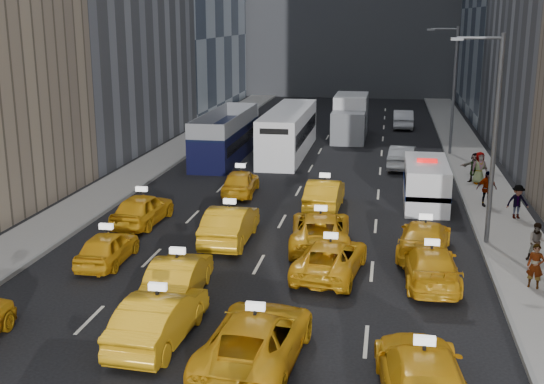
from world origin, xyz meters
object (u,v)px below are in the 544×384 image
at_px(nypd_van, 426,184).
at_px(box_truck, 350,117).
at_px(city_bus, 289,132).
at_px(double_decker, 226,136).
at_px(pedestrian_0, 535,266).

height_order(nypd_van, box_truck, box_truck).
bearing_deg(city_bus, box_truck, 59.01).
bearing_deg(double_decker, box_truck, 42.37).
bearing_deg(pedestrian_0, city_bus, 137.82).
relative_size(double_decker, pedestrian_0, 6.81).
relative_size(city_bus, box_truck, 1.61).
relative_size(nypd_van, pedestrian_0, 3.49).
xyz_separation_m(box_truck, pedestrian_0, (8.48, -30.87, -0.73)).
distance_m(double_decker, pedestrian_0, 26.99).
bearing_deg(double_decker, nypd_van, -44.63).
height_order(city_bus, box_truck, box_truck).
bearing_deg(city_bus, pedestrian_0, -64.76).
distance_m(double_decker, city_bus, 4.63).
distance_m(double_decker, box_truck, 12.47).
distance_m(nypd_van, box_truck, 20.18).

